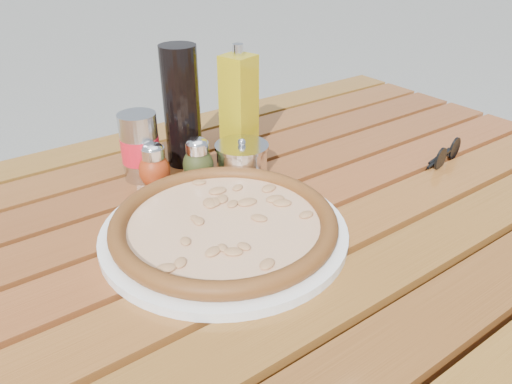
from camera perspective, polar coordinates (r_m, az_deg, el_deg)
table at (r=0.83m, az=0.82°, el=-6.93°), size 1.40×0.90×0.75m
plate at (r=0.73m, az=-3.63°, el=-4.55°), size 0.40×0.40×0.01m
pizza at (r=0.73m, az=-3.67°, el=-3.52°), size 0.39×0.39×0.03m
pepper_shaker at (r=0.87m, az=-11.57°, el=2.93°), size 0.07×0.07×0.08m
oregano_shaker at (r=0.88m, az=-6.65°, el=3.60°), size 0.07×0.07×0.08m
dark_bottle at (r=0.92m, az=-8.50°, el=9.61°), size 0.07×0.07×0.22m
soda_can at (r=0.90m, az=-13.10°, el=5.01°), size 0.07×0.07×0.12m
olive_oil_cruet at (r=0.97m, az=-1.98°, el=9.98°), size 0.07×0.07×0.21m
parmesan_tin at (r=0.89m, az=-1.62°, el=3.75°), size 0.11×0.11×0.07m
sunglasses at (r=1.01m, az=20.91°, el=4.04°), size 0.11×0.04×0.04m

